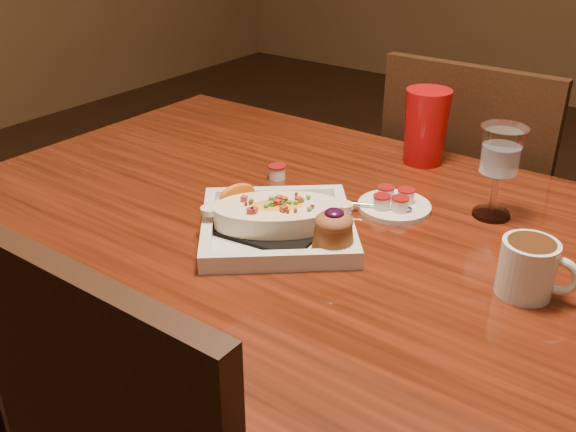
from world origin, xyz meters
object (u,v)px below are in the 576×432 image
Objects in this scene: table at (341,281)px; red_tumbler at (426,127)px; chair_far at (470,220)px; coffee_mug at (530,266)px; goblet at (501,156)px; saucer at (393,204)px; plate at (283,220)px.

red_tumbler reaches higher than table.
coffee_mug is at bearing 115.80° from chair_far.
coffee_mug is at bearing -0.01° from table.
coffee_mug is (0.30, -0.00, 0.14)m from table.
saucer is at bearing -152.41° from goblet.
plate is 2.12× the size of goblet.
table is 0.35m from goblet.
plate is 0.38m from goblet.
red_tumbler is (-0.03, 0.36, 0.17)m from table.
goblet reaches higher than plate.
coffee_mug is 0.67× the size of goblet.
saucer is (-0.28, 0.13, -0.03)m from coffee_mug.
goblet is 0.20m from saucer.
coffee_mug is at bearing -47.34° from red_tumbler.
coffee_mug is at bearing -58.47° from goblet.
goblet is (0.25, 0.28, 0.09)m from plate.
saucer is (0.02, 0.13, 0.11)m from table.
red_tumbler is at bearing 94.85° from table.
table is 13.46× the size of coffee_mug.
coffee_mug is at bearing -29.55° from plate.
table is 4.28× the size of plate.
red_tumbler is (-0.03, -0.27, 0.32)m from chair_far.
saucer is at bearing 92.81° from chair_far.
table is 0.65m from chair_far.
plate is 0.44m from red_tumbler.
chair_far is at bearing 112.76° from goblet.
goblet reaches higher than coffee_mug.
goblet is at bearing 112.76° from chair_far.
chair_far is at bearing 92.81° from saucer.
plate is 0.39m from coffee_mug.
red_tumbler is at bearing 125.64° from coffee_mug.
table is at bearing 90.00° from chair_far.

